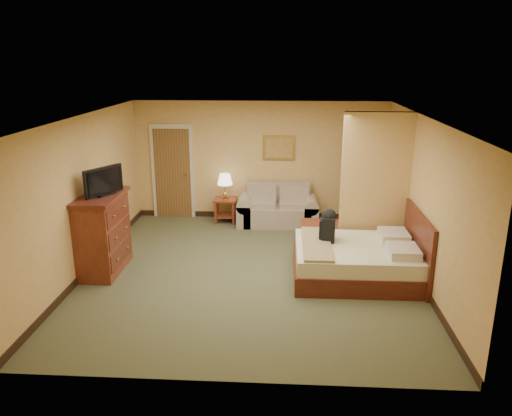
# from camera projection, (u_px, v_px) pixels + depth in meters

# --- Properties ---
(floor) EXTENTS (6.00, 6.00, 0.00)m
(floor) POSITION_uv_depth(u_px,v_px,m) (251.00, 272.00, 8.46)
(floor) COLOR #4F5335
(floor) RESTS_ON ground
(ceiling) EXTENTS (6.00, 6.00, 0.00)m
(ceiling) POSITION_uv_depth(u_px,v_px,m) (250.00, 117.00, 7.70)
(ceiling) COLOR white
(ceiling) RESTS_ON back_wall
(back_wall) EXTENTS (5.50, 0.02, 2.60)m
(back_wall) POSITION_uv_depth(u_px,v_px,m) (260.00, 161.00, 10.95)
(back_wall) COLOR tan
(back_wall) RESTS_ON floor
(left_wall) EXTENTS (0.02, 6.00, 2.60)m
(left_wall) POSITION_uv_depth(u_px,v_px,m) (85.00, 195.00, 8.24)
(left_wall) COLOR tan
(left_wall) RESTS_ON floor
(right_wall) EXTENTS (0.02, 6.00, 2.60)m
(right_wall) POSITION_uv_depth(u_px,v_px,m) (423.00, 201.00, 7.92)
(right_wall) COLOR tan
(right_wall) RESTS_ON floor
(partition) EXTENTS (1.20, 0.15, 2.60)m
(partition) POSITION_uv_depth(u_px,v_px,m) (375.00, 186.00, 8.84)
(partition) COLOR tan
(partition) RESTS_ON floor
(door) EXTENTS (0.94, 0.16, 2.10)m
(door) POSITION_uv_depth(u_px,v_px,m) (173.00, 172.00, 11.10)
(door) COLOR beige
(door) RESTS_ON floor
(baseboard) EXTENTS (5.50, 0.02, 0.12)m
(baseboard) POSITION_uv_depth(u_px,v_px,m) (260.00, 215.00, 11.30)
(baseboard) COLOR black
(baseboard) RESTS_ON floor
(loveseat) EXTENTS (1.73, 0.80, 0.88)m
(loveseat) POSITION_uv_depth(u_px,v_px,m) (278.00, 211.00, 10.81)
(loveseat) COLOR tan
(loveseat) RESTS_ON floor
(side_table) EXTENTS (0.48, 0.48, 0.53)m
(side_table) POSITION_uv_depth(u_px,v_px,m) (225.00, 206.00, 10.93)
(side_table) COLOR maroon
(side_table) RESTS_ON floor
(table_lamp) EXTENTS (0.33, 0.33, 0.55)m
(table_lamp) POSITION_uv_depth(u_px,v_px,m) (225.00, 180.00, 10.76)
(table_lamp) COLOR #AC903F
(table_lamp) RESTS_ON side_table
(coffee_table) EXTENTS (0.78, 0.78, 0.48)m
(coffee_table) POSITION_uv_depth(u_px,v_px,m) (320.00, 231.00, 9.38)
(coffee_table) COLOR maroon
(coffee_table) RESTS_ON floor
(wall_picture) EXTENTS (0.70, 0.04, 0.54)m
(wall_picture) POSITION_uv_depth(u_px,v_px,m) (279.00, 148.00, 10.81)
(wall_picture) COLOR #B78E3F
(wall_picture) RESTS_ON back_wall
(dresser) EXTENTS (0.66, 1.25, 1.34)m
(dresser) POSITION_uv_depth(u_px,v_px,m) (103.00, 233.00, 8.32)
(dresser) COLOR maroon
(dresser) RESTS_ON floor
(tv) EXTENTS (0.42, 0.69, 0.46)m
(tv) POSITION_uv_depth(u_px,v_px,m) (104.00, 182.00, 8.06)
(tv) COLOR black
(tv) RESTS_ON dresser
(bed) EXTENTS (2.04, 1.74, 1.12)m
(bed) POSITION_uv_depth(u_px,v_px,m) (361.00, 260.00, 8.17)
(bed) COLOR #4C1A11
(bed) RESTS_ON floor
(backpack) EXTENTS (0.25, 0.34, 0.55)m
(backpack) POSITION_uv_depth(u_px,v_px,m) (329.00, 224.00, 8.25)
(backpack) COLOR black
(backpack) RESTS_ON bed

